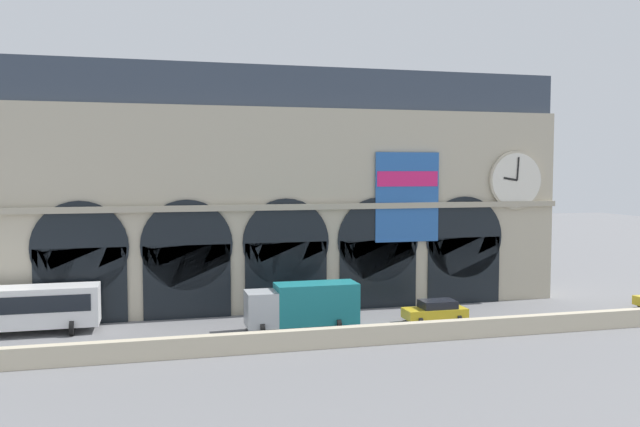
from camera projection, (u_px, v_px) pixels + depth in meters
ground_plane at (301, 328)px, 44.47m from camera, size 200.00×200.00×0.00m
quay_parapet_wall at (320, 338)px, 39.47m from camera, size 90.00×0.70×1.20m
station_building at (281, 193)px, 50.78m from camera, size 44.98×4.70×18.47m
bus_west at (10, 308)px, 42.52m from camera, size 11.00×3.25×3.10m
box_truck_center at (303, 305)px, 43.98m from camera, size 7.50×2.91×3.12m
car_mideast at (436, 311)px, 46.23m from camera, size 4.40×2.22×1.55m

